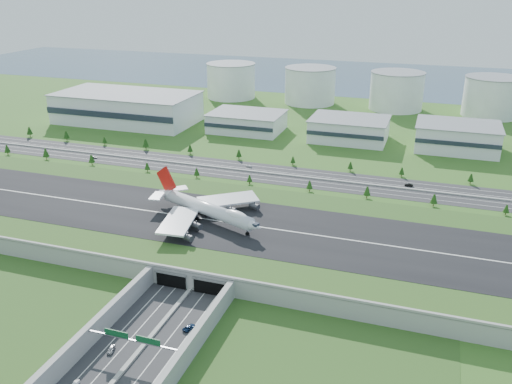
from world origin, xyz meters
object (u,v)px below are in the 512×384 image
(fuel_tank_a, at_px, (231,81))
(car_0, at_px, (111,349))
(car_5, at_px, (409,185))
(car_7, at_px, (249,166))
(boeing_747, at_px, (206,208))
(car_1, at_px, (75,384))
(car_2, at_px, (189,328))
(car_4, at_px, (94,157))

(fuel_tank_a, height_order, car_0, fuel_tank_a)
(car_5, height_order, car_7, car_5)
(boeing_747, height_order, car_1, boeing_747)
(car_2, relative_size, car_4, 1.20)
(car_1, height_order, car_2, car_2)
(car_7, bearing_deg, car_5, 109.09)
(boeing_747, distance_m, car_1, 113.62)
(car_2, bearing_deg, car_1, 82.78)
(car_2, distance_m, car_4, 218.95)
(boeing_747, relative_size, car_5, 13.18)
(car_0, xyz_separation_m, car_1, (-1.18, -18.51, -0.13))
(boeing_747, height_order, car_7, boeing_747)
(car_1, xyz_separation_m, car_5, (87.70, 213.47, 0.17))
(car_0, height_order, car_4, car_0)
(car_4, bearing_deg, car_2, -136.45)
(fuel_tank_a, relative_size, car_5, 9.79)
(car_5, bearing_deg, car_1, -23.75)
(car_4, height_order, car_7, car_4)
(car_2, height_order, car_5, car_5)
(fuel_tank_a, distance_m, car_4, 225.64)
(car_4, bearing_deg, car_1, -146.66)
(car_1, relative_size, car_7, 0.90)
(car_0, relative_size, car_5, 0.92)
(car_2, bearing_deg, car_4, -25.10)
(car_5, bearing_deg, boeing_747, -43.57)
(boeing_747, bearing_deg, car_7, 119.30)
(fuel_tank_a, xyz_separation_m, car_4, (-18.12, -224.29, -16.62))
(car_0, bearing_deg, boeing_747, 79.71)
(fuel_tank_a, distance_m, boeing_747, 327.92)
(car_2, relative_size, car_7, 1.19)
(boeing_747, distance_m, car_5, 136.47)
(car_1, distance_m, car_5, 230.78)
(car_1, height_order, car_7, car_1)
(fuel_tank_a, distance_m, car_0, 419.74)
(fuel_tank_a, bearing_deg, car_5, -46.74)
(car_2, distance_m, car_5, 187.14)
(car_0, height_order, car_1, car_0)
(car_7, bearing_deg, car_2, 32.86)
(car_0, relative_size, car_2, 0.88)
(car_4, bearing_deg, car_5, -85.46)
(car_2, bearing_deg, car_0, 66.45)
(car_0, xyz_separation_m, car_5, (86.52, 194.96, 0.04))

